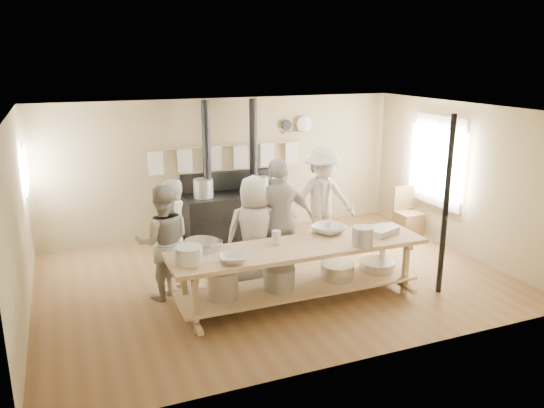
% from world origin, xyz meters
% --- Properties ---
extents(ground, '(7.00, 7.00, 0.00)m').
position_xyz_m(ground, '(0.00, 0.00, 0.00)').
color(ground, brown).
rests_on(ground, ground).
extents(room_shell, '(7.00, 7.00, 7.00)m').
position_xyz_m(room_shell, '(0.00, 0.00, 1.62)').
color(room_shell, tan).
rests_on(room_shell, ground).
extents(window_right, '(0.09, 1.50, 1.65)m').
position_xyz_m(window_right, '(3.47, 0.60, 1.50)').
color(window_right, beige).
rests_on(window_right, ground).
extents(left_opening, '(0.00, 0.90, 0.90)m').
position_xyz_m(left_opening, '(-3.45, 2.00, 1.60)').
color(left_opening, white).
rests_on(left_opening, ground).
extents(stove, '(1.90, 0.75, 2.60)m').
position_xyz_m(stove, '(-0.01, 2.12, 0.52)').
color(stove, black).
rests_on(stove, ground).
extents(towel_rail, '(3.00, 0.04, 0.47)m').
position_xyz_m(towel_rail, '(0.00, 2.40, 1.56)').
color(towel_rail, '#A0865B').
rests_on(towel_rail, ground).
extents(back_wall_shelf, '(0.63, 0.14, 0.32)m').
position_xyz_m(back_wall_shelf, '(1.46, 2.43, 2.00)').
color(back_wall_shelf, '#A0865B').
rests_on(back_wall_shelf, ground).
extents(prep_table, '(3.60, 0.90, 0.85)m').
position_xyz_m(prep_table, '(-0.01, -0.90, 0.52)').
color(prep_table, '#A0865B').
rests_on(prep_table, ground).
extents(support_post, '(0.08, 0.08, 2.60)m').
position_xyz_m(support_post, '(2.05, -1.35, 1.30)').
color(support_post, black).
rests_on(support_post, ground).
extents(cook_far_left, '(0.74, 0.70, 1.70)m').
position_xyz_m(cook_far_left, '(-1.55, 0.11, 0.85)').
color(cook_far_left, '#BBB5A5').
rests_on(cook_far_left, ground).
extents(cook_left, '(0.88, 0.73, 1.66)m').
position_xyz_m(cook_left, '(-1.69, -0.01, 0.83)').
color(cook_left, '#BBB5A5').
rests_on(cook_left, ground).
extents(cook_center, '(0.94, 0.73, 1.70)m').
position_xyz_m(cook_center, '(-0.38, -0.15, 0.85)').
color(cook_center, '#BBB5A5').
rests_on(cook_center, ground).
extents(cook_right, '(1.15, 0.53, 1.92)m').
position_xyz_m(cook_right, '(0.02, -0.13, 0.96)').
color(cook_right, '#BBB5A5').
rests_on(cook_right, ground).
extents(cook_by_window, '(1.23, 0.75, 1.86)m').
position_xyz_m(cook_by_window, '(1.24, 0.83, 0.93)').
color(cook_by_window, '#BBB5A5').
rests_on(cook_by_window, ground).
extents(chair, '(0.44, 0.44, 0.94)m').
position_xyz_m(chair, '(3.15, 0.94, 0.28)').
color(chair, brown).
rests_on(chair, ground).
extents(bowl_white_a, '(0.44, 0.44, 0.09)m').
position_xyz_m(bowl_white_a, '(-1.02, -1.13, 0.90)').
color(bowl_white_a, white).
rests_on(bowl_white_a, prep_table).
extents(bowl_steel_a, '(0.44, 0.44, 0.10)m').
position_xyz_m(bowl_steel_a, '(-1.16, -0.57, 0.90)').
color(bowl_steel_a, silver).
rests_on(bowl_steel_a, prep_table).
extents(bowl_white_b, '(0.65, 0.65, 0.12)m').
position_xyz_m(bowl_white_b, '(0.62, -0.57, 0.91)').
color(bowl_white_b, white).
rests_on(bowl_white_b, prep_table).
extents(bowl_steel_b, '(0.37, 0.37, 0.10)m').
position_xyz_m(bowl_steel_b, '(0.73, -0.57, 0.90)').
color(bowl_steel_b, silver).
rests_on(bowl_steel_b, prep_table).
extents(roasting_pan, '(0.52, 0.44, 0.10)m').
position_xyz_m(roasting_pan, '(1.31, -0.92, 0.90)').
color(roasting_pan, '#B2B2B7').
rests_on(roasting_pan, prep_table).
extents(mixing_bowl_large, '(0.50, 0.50, 0.14)m').
position_xyz_m(mixing_bowl_large, '(-1.30, -0.57, 0.92)').
color(mixing_bowl_large, silver).
rests_on(mixing_bowl_large, prep_table).
extents(bucket_galv, '(0.38, 0.38, 0.27)m').
position_xyz_m(bucket_galv, '(0.79, -1.23, 0.98)').
color(bucket_galv, gray).
rests_on(bucket_galv, prep_table).
extents(deep_bowl_enamel, '(0.45, 0.45, 0.21)m').
position_xyz_m(deep_bowl_enamel, '(-1.55, -0.96, 0.96)').
color(deep_bowl_enamel, white).
rests_on(deep_bowl_enamel, prep_table).
extents(pitcher, '(0.14, 0.14, 0.19)m').
position_xyz_m(pitcher, '(-0.27, -0.73, 0.95)').
color(pitcher, white).
rests_on(pitcher, prep_table).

